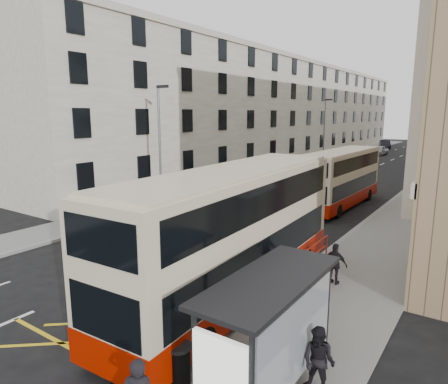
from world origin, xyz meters
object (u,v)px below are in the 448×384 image
Objects in this scene: litter_bin at (179,364)px; pedestrian_far at (335,264)px; double_decker_rear at (341,178)px; pedestrian_mid at (319,361)px; street_lamp_far at (325,127)px; car_silver at (379,150)px; street_lamp_near at (160,140)px; car_red at (441,151)px; bus_shelter at (268,317)px; double_decker_front at (234,234)px; car_dark at (385,144)px; white_van at (348,161)px.

pedestrian_far reaches higher than litter_bin.
pedestrian_mid is (5.87, -19.11, -1.04)m from double_decker_rear.
street_lamp_far is 15.98m from car_silver.
street_lamp_near reaches higher than car_red.
bus_shelter is 0.37× the size of double_decker_front.
double_decker_front is at bearing 130.68° from bus_shelter.
car_dark is 0.97× the size of car_red.
litter_bin is at bearing -98.69° from car_dark.
pedestrian_mid is (0.86, 0.85, -1.19)m from bus_shelter.
pedestrian_mid reaches higher than car_dark.
street_lamp_near reaches higher than bus_shelter.
bus_shelter is at bearing -74.34° from double_decker_rear.
car_red is at bearing -59.65° from car_dark.
double_decker_rear is (-5.01, 19.96, -0.14)m from bus_shelter.
street_lamp_near is 5.00× the size of pedestrian_mid.
street_lamp_near is at bearing -88.16° from white_van.
bus_shelter reaches higher than pedestrian_mid.
double_decker_rear is 21.73m from white_van.
street_lamp_near is at bearing -87.51° from car_silver.
double_decker_front reaches higher than car_red.
street_lamp_far reaches higher than double_decker_front.
street_lamp_near is 1.63× the size of car_red.
bus_shelter is 61.68m from car_red.
double_decker_rear is (9.68, 7.57, -2.64)m from street_lamp_near.
street_lamp_near is at bearing -109.07° from car_dark.
car_silver is at bearing 100.83° from white_van.
pedestrian_mid is 1.03× the size of pedestrian_far.
car_dark is (-11.61, 71.25, 0.11)m from litter_bin.
pedestrian_mid reaches higher than car_red.
white_van is (-10.99, 40.81, -1.39)m from bus_shelter.
pedestrian_far is at bearing 81.77° from litter_bin.
car_dark is at bearing 105.78° from car_silver.
pedestrian_mid is at bearing 93.25° from car_red.
pedestrian_far is (-0.85, 6.86, -1.21)m from bus_shelter.
street_lamp_far is 0.69× the size of double_decker_front.
double_decker_front is 37.60m from white_van.
pedestrian_mid is at bearing -38.91° from double_decker_front.
bus_shelter is 2.73× the size of pedestrian_far.
pedestrian_far is at bearing -21.80° from street_lamp_near.
pedestrian_far is 0.32× the size of car_red.
pedestrian_mid reaches higher than pedestrian_far.
litter_bin is at bearing -74.12° from car_silver.
street_lamp_near is at bearing 76.31° from car_red.
bus_shelter is at bearing -97.08° from car_dark.
bus_shelter is 2.66× the size of pedestrian_mid.
car_dark reaches higher than car_silver.
pedestrian_mid is at bearing -36.58° from street_lamp_near.
white_van is at bearing 82.57° from street_lamp_near.
bus_shelter is 0.53× the size of street_lamp_far.
pedestrian_mid is at bearing -69.48° from street_lamp_far.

